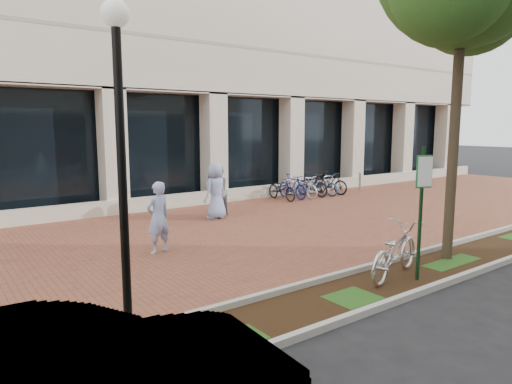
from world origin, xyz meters
TOP-DOWN VIEW (x-y plane):
  - ground at (0.00, 0.00)m, footprint 120.00×120.00m
  - brick_plaza at (0.00, 0.00)m, footprint 40.00×9.00m
  - planting_strip at (0.00, -5.25)m, footprint 40.00×1.50m
  - curb_plaza_side at (0.00, -4.50)m, footprint 40.00×0.12m
  - curb_street_side at (0.00, -6.00)m, footprint 40.00×0.12m
  - parking_sign at (0.27, -5.51)m, footprint 0.34×0.07m
  - lamppost at (-5.15, -4.60)m, footprint 0.36×0.36m
  - locked_bicycle at (0.06, -5.11)m, footprint 2.15×1.21m
  - pedestrian_left at (-2.94, -0.74)m, footprint 0.69×0.52m
  - pedestrian_mid at (0.49, 2.20)m, footprint 1.01×0.92m
  - pedestrian_right at (0.22, 1.87)m, footprint 1.03×0.84m
  - bollard at (9.02, 3.53)m, footprint 0.12×0.12m
  - bike_rack_cluster at (5.68, 3.52)m, footprint 3.51×1.82m

SIDE VIEW (x-z plane):
  - ground at x=0.00m, z-range 0.00..0.00m
  - brick_plaza at x=0.00m, z-range 0.00..0.01m
  - planting_strip at x=0.00m, z-range 0.00..0.01m
  - curb_plaza_side at x=0.00m, z-range 0.00..0.12m
  - curb_street_side at x=0.00m, z-range 0.00..0.12m
  - bollard at x=9.02m, z-range 0.01..0.86m
  - bike_rack_cluster at x=5.68m, z-range -0.03..0.99m
  - locked_bicycle at x=0.06m, z-range 0.00..1.07m
  - pedestrian_left at x=-2.94m, z-range 0.00..1.70m
  - pedestrian_mid at x=0.49m, z-range 0.00..1.71m
  - pedestrian_right at x=0.22m, z-range 0.00..1.82m
  - parking_sign at x=0.27m, z-range 0.34..2.93m
  - lamppost at x=-5.15m, z-range 0.29..4.84m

